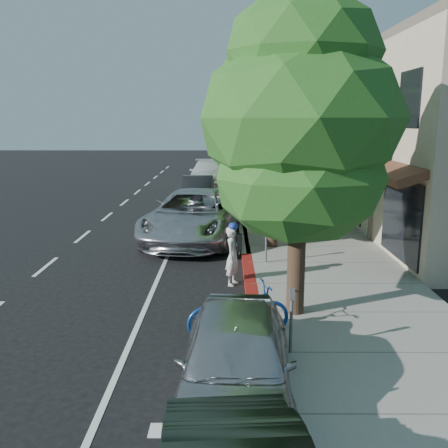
{
  "coord_description": "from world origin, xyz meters",
  "views": [
    {
      "loc": [
        -0.65,
        -12.66,
        4.44
      ],
      "look_at": [
        -0.73,
        1.98,
        1.35
      ],
      "focal_mm": 40.0,
      "sensor_mm": 36.0,
      "label": 1
    }
  ],
  "objects_px": {
    "street_tree_3": "(254,107)",
    "dark_sedan": "(197,191)",
    "pedestrian": "(320,211)",
    "dark_suv_far": "(229,168)",
    "street_tree_5": "(246,113)",
    "street_tree_1": "(274,121)",
    "silver_suv": "(193,216)",
    "white_pickup": "(208,174)",
    "street_tree_0": "(301,123)",
    "bicycle": "(239,311)",
    "street_tree_4": "(249,121)",
    "near_car_a": "(236,360)",
    "street_tree_2": "(262,117)",
    "cyclist": "(233,256)"
  },
  "relations": [
    {
      "from": "street_tree_5",
      "to": "pedestrian",
      "type": "height_order",
      "value": "street_tree_5"
    },
    {
      "from": "street_tree_3",
      "to": "dark_suv_far",
      "type": "xyz_separation_m",
      "value": [
        -1.4,
        9.44,
        -4.35
      ]
    },
    {
      "from": "dark_sedan",
      "to": "near_car_a",
      "type": "bearing_deg",
      "value": -83.99
    },
    {
      "from": "street_tree_0",
      "to": "street_tree_5",
      "type": "bearing_deg",
      "value": 90.0
    },
    {
      "from": "near_car_a",
      "to": "street_tree_1",
      "type": "bearing_deg",
      "value": 84.48
    },
    {
      "from": "street_tree_3",
      "to": "dark_sedan",
      "type": "relative_size",
      "value": 1.85
    },
    {
      "from": "street_tree_4",
      "to": "street_tree_3",
      "type": "bearing_deg",
      "value": -90.0
    },
    {
      "from": "street_tree_2",
      "to": "street_tree_5",
      "type": "height_order",
      "value": "street_tree_5"
    },
    {
      "from": "street_tree_0",
      "to": "dark_suv_far",
      "type": "height_order",
      "value": "street_tree_0"
    },
    {
      "from": "street_tree_2",
      "to": "pedestrian",
      "type": "relative_size",
      "value": 3.84
    },
    {
      "from": "street_tree_2",
      "to": "bicycle",
      "type": "relative_size",
      "value": 3.37
    },
    {
      "from": "street_tree_5",
      "to": "pedestrian",
      "type": "distance_m",
      "value": 22.91
    },
    {
      "from": "pedestrian",
      "to": "street_tree_4",
      "type": "bearing_deg",
      "value": -117.04
    },
    {
      "from": "street_tree_0",
      "to": "white_pickup",
      "type": "distance_m",
      "value": 23.14
    },
    {
      "from": "street_tree_2",
      "to": "street_tree_0",
      "type": "bearing_deg",
      "value": -90.0
    },
    {
      "from": "street_tree_1",
      "to": "street_tree_2",
      "type": "distance_m",
      "value": 6.0
    },
    {
      "from": "street_tree_3",
      "to": "pedestrian",
      "type": "distance_m",
      "value": 11.4
    },
    {
      "from": "street_tree_5",
      "to": "near_car_a",
      "type": "xyz_separation_m",
      "value": [
        -1.4,
        -33.5,
        -4.17
      ]
    },
    {
      "from": "bicycle",
      "to": "near_car_a",
      "type": "bearing_deg",
      "value": 164.54
    },
    {
      "from": "pedestrian",
      "to": "cyclist",
      "type": "bearing_deg",
      "value": 23.89
    },
    {
      "from": "dark_suv_far",
      "to": "near_car_a",
      "type": "bearing_deg",
      "value": -97.03
    },
    {
      "from": "street_tree_1",
      "to": "silver_suv",
      "type": "height_order",
      "value": "street_tree_1"
    },
    {
      "from": "street_tree_3",
      "to": "bicycle",
      "type": "bearing_deg",
      "value": -93.91
    },
    {
      "from": "street_tree_3",
      "to": "near_car_a",
      "type": "xyz_separation_m",
      "value": [
        -1.4,
        -21.5,
        -4.34
      ]
    },
    {
      "from": "street_tree_0",
      "to": "street_tree_5",
      "type": "height_order",
      "value": "street_tree_5"
    },
    {
      "from": "street_tree_1",
      "to": "street_tree_2",
      "type": "height_order",
      "value": "street_tree_2"
    },
    {
      "from": "pedestrian",
      "to": "dark_suv_far",
      "type": "bearing_deg",
      "value": -114.21
    },
    {
      "from": "street_tree_3",
      "to": "dark_sedan",
      "type": "bearing_deg",
      "value": -140.1
    },
    {
      "from": "dark_sedan",
      "to": "pedestrian",
      "type": "height_order",
      "value": "pedestrian"
    },
    {
      "from": "street_tree_0",
      "to": "white_pickup",
      "type": "bearing_deg",
      "value": 97.09
    },
    {
      "from": "street_tree_0",
      "to": "bicycle",
      "type": "bearing_deg",
      "value": -142.43
    },
    {
      "from": "street_tree_4",
      "to": "pedestrian",
      "type": "bearing_deg",
      "value": -83.44
    },
    {
      "from": "silver_suv",
      "to": "near_car_a",
      "type": "height_order",
      "value": "silver_suv"
    },
    {
      "from": "bicycle",
      "to": "white_pickup",
      "type": "distance_m",
      "value": 23.75
    },
    {
      "from": "street_tree_5",
      "to": "street_tree_1",
      "type": "bearing_deg",
      "value": -90.0
    },
    {
      "from": "bicycle",
      "to": "street_tree_0",
      "type": "bearing_deg",
      "value": -65.6
    },
    {
      "from": "street_tree_0",
      "to": "street_tree_4",
      "type": "relative_size",
      "value": 0.99
    },
    {
      "from": "street_tree_2",
      "to": "near_car_a",
      "type": "bearing_deg",
      "value": -95.16
    },
    {
      "from": "street_tree_5",
      "to": "pedestrian",
      "type": "bearing_deg",
      "value": -85.18
    },
    {
      "from": "dark_sedan",
      "to": "near_car_a",
      "type": "xyz_separation_m",
      "value": [
        1.7,
        -18.91,
        0.01
      ]
    },
    {
      "from": "silver_suv",
      "to": "dark_sedan",
      "type": "distance_m",
      "value": 7.92
    },
    {
      "from": "dark_sedan",
      "to": "dark_suv_far",
      "type": "height_order",
      "value": "dark_sedan"
    },
    {
      "from": "street_tree_0",
      "to": "street_tree_2",
      "type": "bearing_deg",
      "value": 90.0
    },
    {
      "from": "street_tree_1",
      "to": "silver_suv",
      "type": "relative_size",
      "value": 1.08
    },
    {
      "from": "street_tree_1",
      "to": "white_pickup",
      "type": "relative_size",
      "value": 1.24
    },
    {
      "from": "street_tree_1",
      "to": "street_tree_5",
      "type": "relative_size",
      "value": 0.9
    },
    {
      "from": "silver_suv",
      "to": "pedestrian",
      "type": "distance_m",
      "value": 4.69
    },
    {
      "from": "bicycle",
      "to": "street_tree_5",
      "type": "bearing_deg",
      "value": -15.57
    },
    {
      "from": "street_tree_1",
      "to": "dark_suv_far",
      "type": "xyz_separation_m",
      "value": [
        -1.4,
        21.44,
        -3.63
      ]
    },
    {
      "from": "silver_suv",
      "to": "white_pickup",
      "type": "distance_m",
      "value": 15.2
    }
  ]
}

